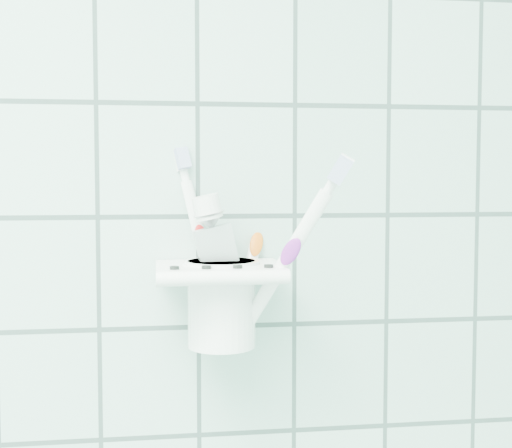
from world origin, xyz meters
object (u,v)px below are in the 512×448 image
holder_bracket (219,273)px  toothbrush_pink (222,238)px  toothbrush_orange (239,231)px  toothbrush_blue (235,238)px  cup (222,300)px  toothpaste_tube (235,254)px

holder_bracket → toothbrush_pink: bearing=71.5°
toothbrush_pink → toothbrush_orange: bearing=-64.3°
toothbrush_pink → toothbrush_blue: size_ratio=1.03×
toothbrush_pink → toothbrush_orange: size_ratio=0.96×
holder_bracket → toothbrush_pink: size_ratio=0.63×
cup → toothpaste_tube: size_ratio=0.57×
holder_bracket → toothbrush_orange: 0.05m
toothbrush_blue → toothbrush_orange: size_ratio=0.94×
toothbrush_pink → toothpaste_tube: bearing=-57.5°
toothbrush_orange → toothpaste_tube: (-0.00, 0.01, -0.02)m
holder_bracket → cup: size_ratio=1.43×
holder_bracket → toothbrush_pink: toothbrush_pink is taller
holder_bracket → toothpaste_tube: 0.03m
toothbrush_orange → toothpaste_tube: bearing=133.2°
toothbrush_pink → toothbrush_orange: toothbrush_orange is taller
cup → toothbrush_orange: (0.02, -0.00, 0.07)m
cup → toothbrush_pink: 0.06m
toothbrush_blue → cup: bearing=-174.7°
holder_bracket → toothbrush_blue: toothbrush_blue is taller
toothbrush_blue → toothpaste_tube: size_ratio=1.26×
toothbrush_pink → cup: bearing=-119.3°
cup → toothbrush_orange: toothbrush_orange is taller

